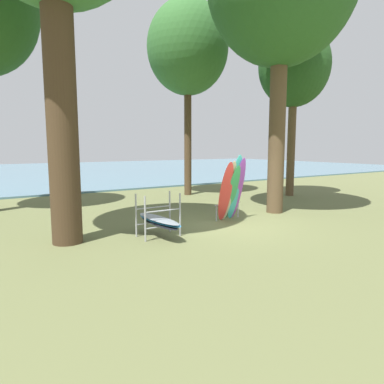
{
  "coord_description": "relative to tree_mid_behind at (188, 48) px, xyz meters",
  "views": [
    {
      "loc": [
        -7.35,
        -8.67,
        2.57
      ],
      "look_at": [
        -1.26,
        0.7,
        1.1
      ],
      "focal_mm": 32.52,
      "sensor_mm": 36.0,
      "label": 1
    }
  ],
  "objects": [
    {
      "name": "ground_plane",
      "position": [
        -2.51,
        -6.91,
        -7.51
      ],
      "size": [
        80.0,
        80.0,
        0.0
      ],
      "primitive_type": "plane",
      "color": "#60663D"
    },
    {
      "name": "tree_mid_behind",
      "position": [
        0.0,
        0.0,
        0.0
      ],
      "size": [
        4.13,
        4.13,
        9.94
      ],
      "color": "#4C3823",
      "rests_on": "ground"
    },
    {
      "name": "leaning_board_pile",
      "position": [
        -2.17,
        -6.3,
        -6.46
      ],
      "size": [
        1.25,
        0.76,
        2.29
      ],
      "color": "red",
      "rests_on": "ground"
    },
    {
      "name": "board_storage_rack",
      "position": [
        -5.35,
        -6.88,
        -7.04
      ],
      "size": [
        1.15,
        2.13,
        1.25
      ],
      "color": "#9EA0A5",
      "rests_on": "ground"
    },
    {
      "name": "tree_far_right_back",
      "position": [
        4.36,
        -3.15,
        -0.97
      ],
      "size": [
        3.57,
        3.57,
        8.66
      ],
      "color": "brown",
      "rests_on": "ground"
    },
    {
      "name": "lake_water",
      "position": [
        -2.51,
        21.52,
        -7.46
      ],
      "size": [
        80.0,
        36.0,
        0.1
      ],
      "primitive_type": "cube",
      "color": "slate",
      "rests_on": "ground"
    }
  ]
}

